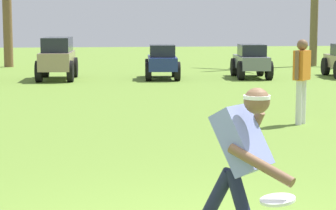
{
  "coord_description": "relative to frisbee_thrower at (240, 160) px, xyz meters",
  "views": [
    {
      "loc": [
        -0.94,
        -5.14,
        1.93
      ],
      "look_at": [
        0.07,
        2.6,
        0.9
      ],
      "focal_mm": 70.0,
      "sensor_mm": 36.0,
      "label": 1
    }
  ],
  "objects": [
    {
      "name": "parked_car_slot_d",
      "position": [
        1.29,
        15.89,
        -0.22
      ],
      "size": [
        1.26,
        2.27,
        1.1
      ],
      "color": "navy",
      "rests_on": "ground_plane"
    },
    {
      "name": "frisbee_thrower",
      "position": [
        0.0,
        0.0,
        0.0
      ],
      "size": [
        0.73,
        0.99,
        1.39
      ],
      "color": "#191E38",
      "rests_on": "ground_plane"
    },
    {
      "name": "teammate_near_sideline",
      "position": [
        2.7,
        6.39,
        0.15
      ],
      "size": [
        0.39,
        0.41,
        1.56
      ],
      "color": "silver",
      "rests_on": "ground_plane"
    },
    {
      "name": "parked_car_slot_c",
      "position": [
        -2.06,
        16.08,
        -0.07
      ],
      "size": [
        1.3,
        2.46,
        1.34
      ],
      "color": "#998466",
      "rests_on": "ground_plane"
    },
    {
      "name": "frisbee_in_flight",
      "position": [
        0.18,
        -0.46,
        -0.21
      ],
      "size": [
        0.31,
        0.31,
        0.06
      ],
      "color": "white"
    },
    {
      "name": "parked_car_slot_e",
      "position": [
        4.23,
        15.84,
        -0.22
      ],
      "size": [
        1.26,
        2.27,
        1.1
      ],
      "color": "slate",
      "rests_on": "ground_plane"
    }
  ]
}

